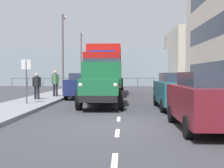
% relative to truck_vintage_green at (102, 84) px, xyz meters
% --- Properties ---
extents(ground_plane, '(80.00, 80.00, 0.00)m').
position_rel_truck_vintage_green_xyz_m(ground_plane, '(-0.90, -4.26, -1.18)').
color(ground_plane, '#38383D').
extents(sidewalk_left, '(2.61, 35.95, 0.15)m').
position_rel_truck_vintage_green_xyz_m(sidewalk_left, '(-5.84, -4.26, -1.10)').
color(sidewalk_left, gray).
rests_on(sidewalk_left, ground_plane).
extents(sidewalk_right, '(2.61, 35.95, 0.15)m').
position_rel_truck_vintage_green_xyz_m(sidewalk_right, '(4.05, -4.26, -1.10)').
color(sidewalk_right, gray).
rests_on(sidewalk_right, ground_plane).
extents(road_centreline_markings, '(0.12, 31.19, 0.01)m').
position_rel_truck_vintage_green_xyz_m(road_centreline_markings, '(-0.90, -3.59, -1.17)').
color(road_centreline_markings, silver).
rests_on(road_centreline_markings, ground_plane).
extents(building_far_block, '(7.97, 11.15, 7.17)m').
position_rel_truck_vintage_green_xyz_m(building_far_block, '(-11.13, -23.13, 2.40)').
color(building_far_block, beige).
rests_on(building_far_block, ground_plane).
extents(sea_horizon, '(80.00, 0.80, 5.00)m').
position_rel_truck_vintage_green_xyz_m(sea_horizon, '(-0.90, -25.23, 1.32)').
color(sea_horizon, '#84939E').
rests_on(sea_horizon, ground_plane).
extents(seawall_railing, '(28.08, 0.08, 1.20)m').
position_rel_truck_vintage_green_xyz_m(seawall_railing, '(-0.90, -21.63, -0.26)').
color(seawall_railing, '#4C5156').
rests_on(seawall_railing, ground_plane).
extents(truck_vintage_green, '(2.17, 5.64, 2.43)m').
position_rel_truck_vintage_green_xyz_m(truck_vintage_green, '(0.00, 0.00, 0.00)').
color(truck_vintage_green, black).
rests_on(truck_vintage_green, ground_plane).
extents(lorry_cargo_red, '(2.58, 8.20, 3.87)m').
position_rel_truck_vintage_green_xyz_m(lorry_cargo_red, '(0.39, -8.30, 0.90)').
color(lorry_cargo_red, red).
rests_on(lorry_cargo_red, ground_plane).
extents(car_maroon_kerbside_near, '(1.91, 4.06, 1.72)m').
position_rel_truck_vintage_green_xyz_m(car_maroon_kerbside_near, '(-3.58, 5.76, -0.28)').
color(car_maroon_kerbside_near, maroon).
rests_on(car_maroon_kerbside_near, ground_plane).
extents(car_teal_kerbside_1, '(1.82, 4.33, 1.72)m').
position_rel_truck_vintage_green_xyz_m(car_teal_kerbside_1, '(-3.58, 0.69, -0.28)').
color(car_teal_kerbside_1, '#1E6670').
rests_on(car_teal_kerbside_1, ground_plane).
extents(car_navy_oppositeside_0, '(1.81, 4.08, 1.72)m').
position_rel_truck_vintage_green_xyz_m(car_navy_oppositeside_0, '(1.79, -5.13, -0.28)').
color(car_navy_oppositeside_0, navy).
rests_on(car_navy_oppositeside_0, ground_plane).
extents(car_white_oppositeside_1, '(1.80, 4.27, 1.72)m').
position_rel_truck_vintage_green_xyz_m(car_white_oppositeside_1, '(1.79, -10.40, -0.28)').
color(car_white_oppositeside_1, white).
rests_on(car_white_oppositeside_1, ground_plane).
extents(car_red_oppositeside_2, '(1.97, 4.68, 1.72)m').
position_rel_truck_vintage_green_xyz_m(car_red_oppositeside_2, '(1.79, -15.74, -0.28)').
color(car_red_oppositeside_2, '#B21E1E').
rests_on(car_red_oppositeside_2, ground_plane).
extents(pedestrian_strolling, '(0.53, 0.34, 1.57)m').
position_rel_truck_vintage_green_xyz_m(pedestrian_strolling, '(4.11, -2.57, -0.11)').
color(pedestrian_strolling, black).
rests_on(pedestrian_strolling, sidewalk_right).
extents(pedestrian_by_lamp, '(0.53, 0.34, 1.75)m').
position_rel_truck_vintage_green_xyz_m(pedestrian_by_lamp, '(3.54, -4.88, 0.00)').
color(pedestrian_by_lamp, black).
rests_on(pedestrian_by_lamp, sidewalk_right).
extents(lamp_post_promenade, '(0.32, 1.14, 6.46)m').
position_rel_truck_vintage_green_xyz_m(lamp_post_promenade, '(3.93, -9.38, 2.82)').
color(lamp_post_promenade, '#59595B').
rests_on(lamp_post_promenade, sidewalk_right).
extents(lamp_post_far, '(0.32, 1.14, 6.38)m').
position_rel_truck_vintage_green_xyz_m(lamp_post_far, '(3.85, -19.25, 2.78)').
color(lamp_post_far, '#59595B').
rests_on(lamp_post_far, sidewalk_right).
extents(street_sign, '(0.50, 0.07, 2.25)m').
position_rel_truck_vintage_green_xyz_m(street_sign, '(3.89, -0.11, 0.50)').
color(street_sign, '#4C4C4C').
rests_on(street_sign, sidewalk_right).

